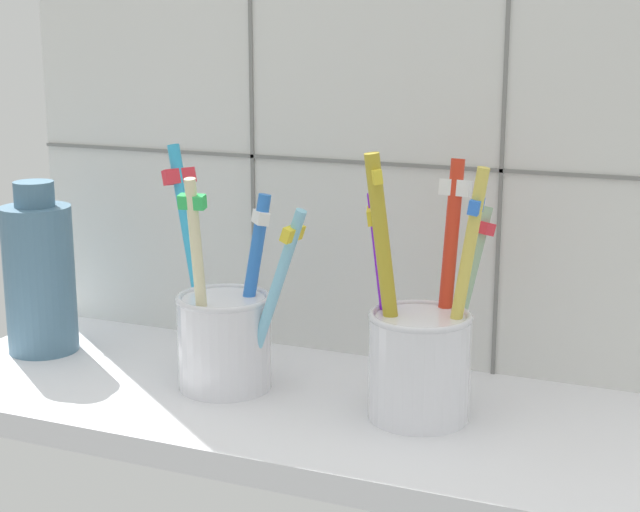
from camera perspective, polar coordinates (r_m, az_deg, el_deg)
name	(u,v)px	position (r cm, az deg, el deg)	size (l,w,h in cm)	color
counter_slab	(318,413)	(75.38, -0.12, -9.02)	(64.00, 22.00, 2.00)	silver
tile_wall_back	(376,112)	(81.17, 3.22, 8.25)	(64.00, 2.20, 45.00)	silver
toothbrush_cup_left	(226,329)	(77.04, -5.39, -4.22)	(14.35, 9.05, 18.24)	white
toothbrush_cup_right	(422,350)	(71.27, 5.87, -5.36)	(8.85, 8.44, 19.10)	white
ceramic_vase	(39,275)	(87.47, -15.79, -1.06)	(5.91, 5.91, 14.69)	slate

